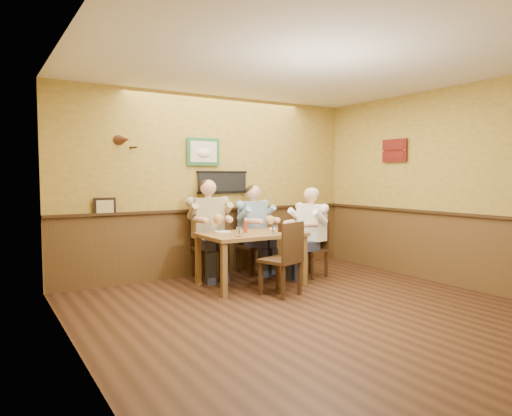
{
  "coord_description": "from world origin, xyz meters",
  "views": [
    {
      "loc": [
        -3.22,
        -3.97,
        1.55
      ],
      "look_at": [
        0.13,
        1.45,
        1.1
      ],
      "focal_mm": 32.0,
      "sensor_mm": 36.0,
      "label": 1
    }
  ],
  "objects_px": {
    "chair_back_right": "(253,245)",
    "chair_near_side": "(280,258)",
    "cola_tumbler": "(281,228)",
    "dining_table": "(251,239)",
    "pepper_shaker": "(239,231)",
    "water_glass_left": "(239,232)",
    "diner_tan_shirt": "(208,234)",
    "salt_shaker": "(237,230)",
    "chair_back_left": "(208,247)",
    "chair_right_end": "(311,249)",
    "water_glass_mid": "(275,230)",
    "hot_sauce_bottle": "(245,226)",
    "diner_blue_polo": "(253,234)",
    "diner_white_elder": "(312,237)"
  },
  "relations": [
    {
      "from": "chair_back_right",
      "to": "chair_near_side",
      "type": "xyz_separation_m",
      "value": [
        -0.41,
        -1.37,
        0.04
      ]
    },
    {
      "from": "chair_near_side",
      "to": "cola_tumbler",
      "type": "relative_size",
      "value": 7.93
    },
    {
      "from": "dining_table",
      "to": "pepper_shaker",
      "type": "bearing_deg",
      "value": -169.3
    },
    {
      "from": "water_glass_left",
      "to": "cola_tumbler",
      "type": "bearing_deg",
      "value": 7.08
    },
    {
      "from": "diner_tan_shirt",
      "to": "salt_shaker",
      "type": "relative_size",
      "value": 13.65
    },
    {
      "from": "chair_back_right",
      "to": "diner_tan_shirt",
      "type": "bearing_deg",
      "value": 171.12
    },
    {
      "from": "chair_back_left",
      "to": "salt_shaker",
      "type": "height_order",
      "value": "chair_back_left"
    },
    {
      "from": "chair_back_right",
      "to": "pepper_shaker",
      "type": "distance_m",
      "value": 1.08
    },
    {
      "from": "chair_back_right",
      "to": "chair_right_end",
      "type": "height_order",
      "value": "chair_back_right"
    },
    {
      "from": "chair_back_left",
      "to": "water_glass_mid",
      "type": "relative_size",
      "value": 7.83
    },
    {
      "from": "water_glass_left",
      "to": "cola_tumbler",
      "type": "distance_m",
      "value": 0.74
    },
    {
      "from": "chair_near_side",
      "to": "hot_sauce_bottle",
      "type": "relative_size",
      "value": 5.03
    },
    {
      "from": "diner_blue_polo",
      "to": "diner_white_elder",
      "type": "height_order",
      "value": "diner_blue_polo"
    },
    {
      "from": "diner_white_elder",
      "to": "chair_back_left",
      "type": "bearing_deg",
      "value": -130.06
    },
    {
      "from": "chair_back_left",
      "to": "chair_near_side",
      "type": "relative_size",
      "value": 0.98
    },
    {
      "from": "chair_right_end",
      "to": "cola_tumbler",
      "type": "distance_m",
      "value": 0.78
    },
    {
      "from": "chair_near_side",
      "to": "salt_shaker",
      "type": "xyz_separation_m",
      "value": [
        -0.28,
        0.63,
        0.32
      ]
    },
    {
      "from": "dining_table",
      "to": "chair_back_right",
      "type": "xyz_separation_m",
      "value": [
        0.46,
        0.71,
        -0.22
      ]
    },
    {
      "from": "chair_back_right",
      "to": "chair_right_end",
      "type": "xyz_separation_m",
      "value": [
        0.61,
        -0.73,
        -0.01
      ]
    },
    {
      "from": "dining_table",
      "to": "cola_tumbler",
      "type": "bearing_deg",
      "value": -21.38
    },
    {
      "from": "diner_white_elder",
      "to": "pepper_shaker",
      "type": "relative_size",
      "value": 15.29
    },
    {
      "from": "chair_back_right",
      "to": "diner_white_elder",
      "type": "height_order",
      "value": "diner_white_elder"
    },
    {
      "from": "chair_near_side",
      "to": "diner_tan_shirt",
      "type": "xyz_separation_m",
      "value": [
        -0.36,
        1.4,
        0.19
      ]
    },
    {
      "from": "dining_table",
      "to": "water_glass_left",
      "type": "xyz_separation_m",
      "value": [
        -0.33,
        -0.25,
        0.16
      ]
    },
    {
      "from": "diner_blue_polo",
      "to": "hot_sauce_bottle",
      "type": "height_order",
      "value": "diner_blue_polo"
    },
    {
      "from": "chair_right_end",
      "to": "pepper_shaker",
      "type": "relative_size",
      "value": 10.71
    },
    {
      "from": "chair_right_end",
      "to": "diner_tan_shirt",
      "type": "height_order",
      "value": "diner_tan_shirt"
    },
    {
      "from": "chair_back_right",
      "to": "diner_tan_shirt",
      "type": "height_order",
      "value": "diner_tan_shirt"
    },
    {
      "from": "chair_back_left",
      "to": "chair_near_side",
      "type": "xyz_separation_m",
      "value": [
        0.36,
        -1.4,
        0.01
      ]
    },
    {
      "from": "diner_white_elder",
      "to": "water_glass_mid",
      "type": "distance_m",
      "value": 0.92
    },
    {
      "from": "dining_table",
      "to": "pepper_shaker",
      "type": "relative_size",
      "value": 17.4
    },
    {
      "from": "diner_blue_polo",
      "to": "water_glass_left",
      "type": "xyz_separation_m",
      "value": [
        -0.79,
        -0.96,
        0.18
      ]
    },
    {
      "from": "diner_tan_shirt",
      "to": "diner_white_elder",
      "type": "distance_m",
      "value": 1.58
    },
    {
      "from": "chair_back_right",
      "to": "pepper_shaker",
      "type": "relative_size",
      "value": 10.97
    },
    {
      "from": "diner_blue_polo",
      "to": "diner_tan_shirt",
      "type": "bearing_deg",
      "value": 171.12
    },
    {
      "from": "diner_blue_polo",
      "to": "diner_white_elder",
      "type": "distance_m",
      "value": 0.96
    },
    {
      "from": "water_glass_left",
      "to": "cola_tumbler",
      "type": "relative_size",
      "value": 1.04
    },
    {
      "from": "diner_tan_shirt",
      "to": "hot_sauce_bottle",
      "type": "height_order",
      "value": "diner_tan_shirt"
    },
    {
      "from": "diner_tan_shirt",
      "to": "diner_blue_polo",
      "type": "height_order",
      "value": "diner_tan_shirt"
    },
    {
      "from": "chair_back_left",
      "to": "chair_right_end",
      "type": "relative_size",
      "value": 1.09
    },
    {
      "from": "dining_table",
      "to": "diner_blue_polo",
      "type": "distance_m",
      "value": 0.85
    },
    {
      "from": "diner_white_elder",
      "to": "chair_back_right",
      "type": "bearing_deg",
      "value": -151.58
    },
    {
      "from": "chair_back_right",
      "to": "salt_shaker",
      "type": "bearing_deg",
      "value": -140.12
    },
    {
      "from": "water_glass_left",
      "to": "hot_sauce_bottle",
      "type": "xyz_separation_m",
      "value": [
        0.26,
        0.28,
        0.03
      ]
    },
    {
      "from": "chair_near_side",
      "to": "cola_tumbler",
      "type": "height_order",
      "value": "chair_near_side"
    },
    {
      "from": "chair_right_end",
      "to": "diner_blue_polo",
      "type": "relative_size",
      "value": 0.68
    },
    {
      "from": "salt_shaker",
      "to": "chair_near_side",
      "type": "bearing_deg",
      "value": -66.13
    },
    {
      "from": "water_glass_mid",
      "to": "salt_shaker",
      "type": "height_order",
      "value": "water_glass_mid"
    },
    {
      "from": "dining_table",
      "to": "salt_shaker",
      "type": "xyz_separation_m",
      "value": [
        -0.24,
        -0.03,
        0.14
      ]
    },
    {
      "from": "water_glass_mid",
      "to": "diner_blue_polo",
      "type": "bearing_deg",
      "value": 75.89
    }
  ]
}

